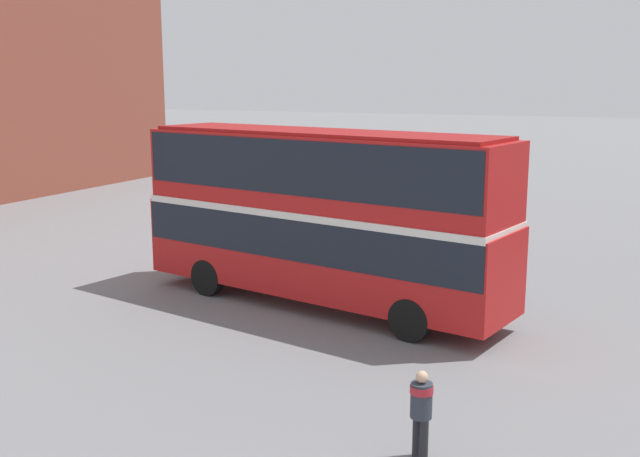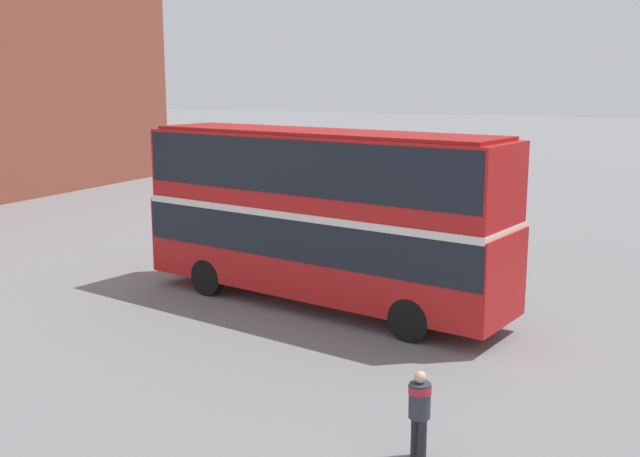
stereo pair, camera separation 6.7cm
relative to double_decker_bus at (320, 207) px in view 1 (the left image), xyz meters
The scene contains 4 objects.
ground_plane 3.50m from the double_decker_bus, 20.76° to the left, with size 240.00×240.00×0.00m, color slate.
double_decker_bus is the anchor object (origin of this frame).
pedestrian_foreground 9.26m from the double_decker_bus, 54.92° to the right, with size 0.56×0.56×1.60m.
parked_car_kerb_near 12.37m from the double_decker_bus, 93.02° to the left, with size 4.88×2.42×1.42m.
Camera 1 is at (6.60, -19.52, 6.34)m, focal length 42.00 mm.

